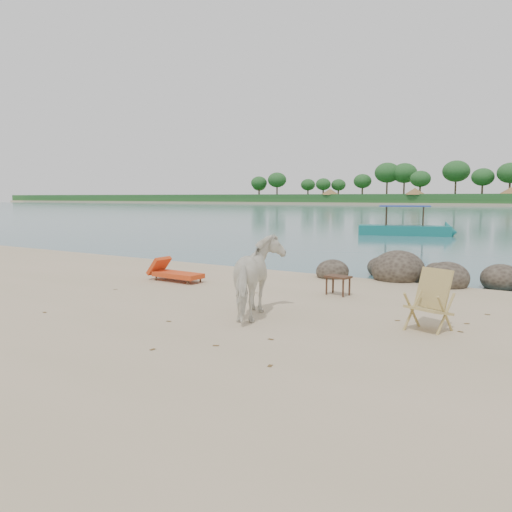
% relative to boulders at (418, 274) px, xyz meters
% --- Properties ---
extents(boulders, '(6.20, 2.81, 1.11)m').
position_rel_boulders_xyz_m(boulders, '(0.00, 0.00, 0.00)').
color(boulders, '#2F271F').
rests_on(boulders, ground).
extents(cow, '(1.49, 2.04, 1.57)m').
position_rel_boulders_xyz_m(cow, '(-1.51, -5.94, 0.58)').
color(cow, white).
rests_on(cow, ground).
extents(side_table, '(0.63, 0.46, 0.46)m').
position_rel_boulders_xyz_m(side_table, '(-1.06, -3.13, 0.02)').
color(side_table, '#351F15').
rests_on(side_table, ground).
extents(lounge_chair, '(1.84, 0.70, 0.54)m').
position_rel_boulders_xyz_m(lounge_chair, '(-5.55, -3.68, 0.06)').
color(lounge_chair, '#DC5319').
rests_on(lounge_chair, ground).
extents(deck_chair, '(0.90, 0.94, 1.05)m').
position_rel_boulders_xyz_m(deck_chair, '(1.51, -5.23, 0.32)').
color(deck_chair, tan).
rests_on(deck_chair, ground).
extents(boat_near, '(6.33, 2.98, 3.01)m').
position_rel_boulders_xyz_m(boat_near, '(-5.29, 17.33, 1.30)').
color(boat_near, '#136866').
rests_on(boat_near, water).
extents(dead_leaves, '(8.58, 5.35, 0.00)m').
position_rel_boulders_xyz_m(dead_leaves, '(-1.63, -6.17, -0.20)').
color(dead_leaves, brown).
rests_on(dead_leaves, ground).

